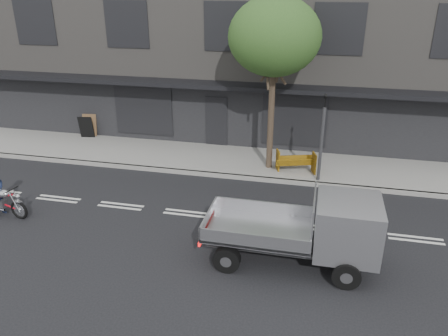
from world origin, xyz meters
The scene contains 10 objects.
ground centered at (0.00, 0.00, 0.00)m, with size 80.00×80.00×0.00m, color black.
sidewalk centered at (0.00, 4.70, 0.07)m, with size 32.00×3.20×0.15m, color gray.
kerb centered at (0.00, 3.10, 0.07)m, with size 32.00×0.20×0.15m, color gray.
building_main centered at (0.00, 11.30, 4.00)m, with size 26.00×10.00×8.00m, color slate.
street_tree centered at (2.20, 4.20, 5.28)m, with size 3.40×3.40×6.74m.
traffic_light_pole centered at (4.20, 3.35, 1.65)m, with size 0.12×0.12×3.50m.
motorcycle centered at (-5.91, -1.42, 0.53)m, with size 2.01×0.59×1.04m.
flatbed_ute centered at (4.57, -1.95, 1.21)m, with size 4.57×1.91×2.12m.
construction_barrier centered at (3.28, 3.77, 0.58)m, with size 1.52×0.61×0.85m, color orange, non-canonical shape.
sandwich_board centered at (-6.83, 5.83, 0.69)m, with size 0.68×0.45×1.07m, color black, non-canonical shape.
Camera 1 is at (4.00, -12.22, 7.20)m, focal length 35.00 mm.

